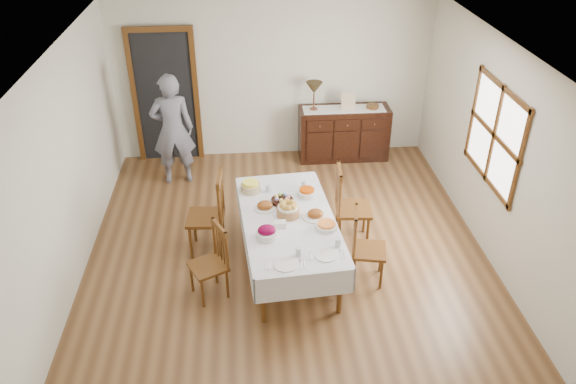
{
  "coord_description": "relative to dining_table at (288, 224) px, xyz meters",
  "views": [
    {
      "loc": [
        -0.46,
        -5.51,
        4.37
      ],
      "look_at": [
        0.0,
        0.1,
        0.95
      ],
      "focal_mm": 35.0,
      "sensor_mm": 36.0,
      "label": 1
    }
  ],
  "objects": [
    {
      "name": "picture_frame",
      "position": [
        1.17,
        2.74,
        0.38
      ],
      "size": [
        0.22,
        0.08,
        0.28
      ],
      "color": "tan",
      "rests_on": "sideboard"
    },
    {
      "name": "sideboard",
      "position": [
        1.14,
        2.82,
        -0.19
      ],
      "size": [
        1.45,
        0.53,
        0.87
      ],
      "color": "black",
      "rests_on": "ground"
    },
    {
      "name": "butter_dish",
      "position": [
        -0.11,
        -0.17,
        0.12
      ],
      "size": [
        0.15,
        0.1,
        0.07
      ],
      "color": "silver",
      "rests_on": "dining_table"
    },
    {
      "name": "chair_right_near",
      "position": [
        0.86,
        -0.3,
        -0.16
      ],
      "size": [
        0.46,
        0.46,
        0.94
      ],
      "rotation": [
        0.0,
        0.0,
        1.37
      ],
      "color": "#4F2D10",
      "rests_on": "ground"
    },
    {
      "name": "ham_platter_a",
      "position": [
        -0.26,
        0.23,
        0.12
      ],
      "size": [
        0.27,
        0.27,
        0.11
      ],
      "color": "silver",
      "rests_on": "dining_table"
    },
    {
      "name": "beet_bowl",
      "position": [
        -0.27,
        -0.37,
        0.15
      ],
      "size": [
        0.24,
        0.24,
        0.15
      ],
      "color": "silver",
      "rests_on": "dining_table"
    },
    {
      "name": "chair_right_far",
      "position": [
        0.81,
        0.49,
        -0.09
      ],
      "size": [
        0.48,
        0.48,
        1.07
      ],
      "rotation": [
        0.0,
        0.0,
        1.49
      ],
      "color": "#4F2D10",
      "rests_on": "ground"
    },
    {
      "name": "setting_left",
      "position": [
        -0.06,
        -0.82,
        0.11
      ],
      "size": [
        0.43,
        0.31,
        0.1
      ],
      "color": "silver",
      "rests_on": "dining_table"
    },
    {
      "name": "ground",
      "position": [
        0.01,
        0.1,
        -0.63
      ],
      "size": [
        6.0,
        6.0,
        0.0
      ],
      "primitive_type": "plane",
      "color": "brown"
    },
    {
      "name": "egg_basket",
      "position": [
        -0.05,
        0.33,
        0.13
      ],
      "size": [
        0.27,
        0.27,
        0.11
      ],
      "color": "black",
      "rests_on": "dining_table"
    },
    {
      "name": "setting_right",
      "position": [
        0.38,
        -0.69,
        0.11
      ],
      "size": [
        0.43,
        0.31,
        0.1
      ],
      "color": "silver",
      "rests_on": "dining_table"
    },
    {
      "name": "chair_left_near",
      "position": [
        -0.9,
        -0.41,
        -0.17
      ],
      "size": [
        0.5,
        0.5,
        0.9
      ],
      "rotation": [
        0.0,
        0.0,
        -1.11
      ],
      "color": "#4F2D10",
      "rests_on": "ground"
    },
    {
      "name": "carrot_bowl",
      "position": [
        0.27,
        0.48,
        0.13
      ],
      "size": [
        0.24,
        0.24,
        0.09
      ],
      "color": "silver",
      "rests_on": "dining_table"
    },
    {
      "name": "dining_table",
      "position": [
        0.0,
        0.0,
        0.0
      ],
      "size": [
        1.23,
        2.17,
        0.72
      ],
      "rotation": [
        0.0,
        0.0,
        0.08
      ],
      "color": "silver",
      "rests_on": "ground"
    },
    {
      "name": "pineapple_bowl",
      "position": [
        -0.42,
        0.64,
        0.15
      ],
      "size": [
        0.25,
        0.25,
        0.14
      ],
      "color": "tan",
      "rests_on": "dining_table"
    },
    {
      "name": "bread_basket",
      "position": [
        0.0,
        0.05,
        0.17
      ],
      "size": [
        0.27,
        0.27,
        0.18
      ],
      "color": "#98673C",
      "rests_on": "dining_table"
    },
    {
      "name": "table_lamp",
      "position": [
        0.63,
        2.8,
        0.59
      ],
      "size": [
        0.26,
        0.26,
        0.46
      ],
      "color": "brown",
      "rests_on": "sideboard"
    },
    {
      "name": "chair_left_far",
      "position": [
        -0.94,
        0.43,
        -0.08
      ],
      "size": [
        0.48,
        0.48,
        1.09
      ],
      "rotation": [
        0.0,
        0.0,
        -1.64
      ],
      "color": "#4F2D10",
      "rests_on": "ground"
    },
    {
      "name": "person",
      "position": [
        -1.53,
        2.25,
        0.29
      ],
      "size": [
        0.62,
        0.44,
        1.84
      ],
      "primitive_type": "imported",
      "rotation": [
        0.0,
        0.0,
        3.28
      ],
      "color": "slate",
      "rests_on": "ground"
    },
    {
      "name": "glass_far_b",
      "position": [
        0.25,
        0.68,
        0.13
      ],
      "size": [
        0.07,
        0.07,
        0.09
      ],
      "color": "silver",
      "rests_on": "dining_table"
    },
    {
      "name": "ham_platter_b",
      "position": [
        0.32,
        0.0,
        0.12
      ],
      "size": [
        0.32,
        0.32,
        0.11
      ],
      "color": "silver",
      "rests_on": "dining_table"
    },
    {
      "name": "room_shell",
      "position": [
        -0.13,
        0.52,
        1.01
      ],
      "size": [
        5.02,
        6.02,
        2.65
      ],
      "color": "white",
      "rests_on": "ground"
    },
    {
      "name": "casserole_dish",
      "position": [
        0.41,
        -0.24,
        0.12
      ],
      "size": [
        0.26,
        0.26,
        0.07
      ],
      "color": "silver",
      "rests_on": "dining_table"
    },
    {
      "name": "glass_far_a",
      "position": [
        -0.2,
        0.61,
        0.14
      ],
      "size": [
        0.07,
        0.07,
        0.1
      ],
      "color": "silver",
      "rests_on": "dining_table"
    },
    {
      "name": "deco_bowl",
      "position": [
        1.58,
        2.79,
        0.27
      ],
      "size": [
        0.2,
        0.2,
        0.06
      ],
      "color": "#4F2D10",
      "rests_on": "sideboard"
    },
    {
      "name": "runner",
      "position": [
        1.12,
        2.78,
        0.24
      ],
      "size": [
        1.3,
        0.35,
        0.01
      ],
      "color": "white",
      "rests_on": "sideboard"
    }
  ]
}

